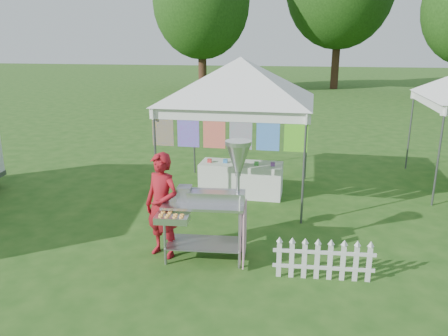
# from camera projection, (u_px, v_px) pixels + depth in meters

# --- Properties ---
(ground) EXTENTS (120.00, 120.00, 0.00)m
(ground) POSITION_uv_depth(u_px,v_px,m) (201.00, 270.00, 6.55)
(ground) COLOR #224E16
(ground) RESTS_ON ground
(canopy_main) EXTENTS (4.24, 4.24, 3.45)m
(canopy_main) POSITION_uv_depth(u_px,v_px,m) (241.00, 57.00, 9.01)
(canopy_main) COLOR #59595E
(canopy_main) RESTS_ON ground
(tree_left) EXTENTS (6.40, 6.40, 9.53)m
(tree_left) POSITION_uv_depth(u_px,v_px,m) (202.00, 2.00, 28.69)
(tree_left) COLOR #361F13
(tree_left) RESTS_ON ground
(donut_cart) EXTENTS (1.36, 1.05, 1.90)m
(donut_cart) POSITION_uv_depth(u_px,v_px,m) (217.00, 192.00, 6.56)
(donut_cart) COLOR gray
(donut_cart) RESTS_ON ground
(vendor) EXTENTS (0.72, 0.60, 1.68)m
(vendor) POSITION_uv_depth(u_px,v_px,m) (162.00, 206.00, 6.79)
(vendor) COLOR maroon
(vendor) RESTS_ON ground
(picket_fence) EXTENTS (1.44, 0.14, 0.56)m
(picket_fence) POSITION_uv_depth(u_px,v_px,m) (323.00, 261.00, 6.21)
(picket_fence) COLOR silver
(picket_fence) RESTS_ON ground
(display_table) EXTENTS (1.80, 0.70, 0.73)m
(display_table) POSITION_uv_depth(u_px,v_px,m) (241.00, 179.00, 9.68)
(display_table) COLOR white
(display_table) RESTS_ON ground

